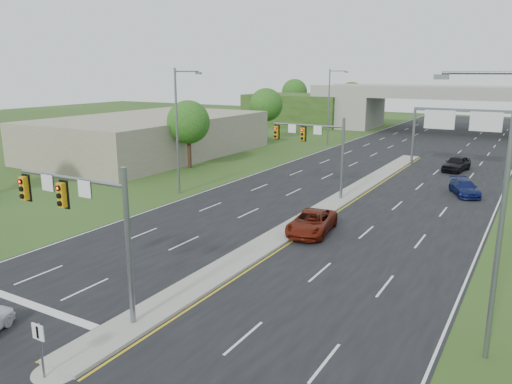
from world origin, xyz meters
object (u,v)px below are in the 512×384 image
object	(u,v)px
sign_gantry	(465,122)
car_far_a	(312,222)
signal_mast_near	(87,214)
overpass	(454,112)
keep_right_sign	(40,342)
car_far_c	(457,163)
car_far_b	(465,188)
signal_mast_far	(317,143)

from	to	relation	value
sign_gantry	car_far_a	xyz separation A→B (m)	(-5.18, -29.40, -4.47)
signal_mast_near	overpass	distance (m)	80.11
sign_gantry	car_far_a	distance (m)	30.18
keep_right_sign	car_far_c	bearing A→B (deg)	82.32
car_far_b	car_far_c	bearing A→B (deg)	78.26
signal_mast_far	car_far_c	world-z (taller)	signal_mast_far
signal_mast_near	car_far_c	size ratio (longest dim) A/B	1.42
signal_mast_near	keep_right_sign	xyz separation A→B (m)	(2.26, -4.45, -3.21)
signal_mast_near	overpass	xyz separation A→B (m)	(2.26, 80.07, -1.17)
keep_right_sign	overpass	world-z (taller)	overpass
sign_gantry	overpass	distance (m)	35.75
keep_right_sign	car_far_c	size ratio (longest dim) A/B	0.45
overpass	car_far_b	size ratio (longest dim) A/B	17.50
car_far_a	car_far_c	world-z (taller)	car_far_c
signal_mast_far	car_far_a	distance (m)	10.87
overpass	car_far_b	xyz separation A→B (m)	(8.88, -47.94, -2.87)
car_far_a	car_far_c	size ratio (longest dim) A/B	1.10
signal_mast_near	sign_gantry	size ratio (longest dim) A/B	0.60
overpass	car_far_b	distance (m)	48.84
signal_mast_far	sign_gantry	world-z (taller)	signal_mast_far
car_far_a	signal_mast_far	bearing A→B (deg)	104.12
keep_right_sign	car_far_a	distance (m)	20.12
signal_mast_near	signal_mast_far	size ratio (longest dim) A/B	1.00
sign_gantry	car_far_c	xyz separation A→B (m)	(-0.23, -1.64, -4.38)
keep_right_sign	overpass	xyz separation A→B (m)	(0.00, 84.53, 2.04)
overpass	car_far_a	size ratio (longest dim) A/B	14.84
overpass	car_far_c	size ratio (longest dim) A/B	16.26
car_far_a	car_far_c	xyz separation A→B (m)	(4.95, 27.76, 0.09)
sign_gantry	car_far_a	size ratio (longest dim) A/B	2.15
sign_gantry	car_far_b	distance (m)	13.82
sign_gantry	overpass	world-z (taller)	overpass
sign_gantry	car_far_c	world-z (taller)	sign_gantry
car_far_b	car_far_c	size ratio (longest dim) A/B	0.93
signal_mast_near	car_far_b	world-z (taller)	signal_mast_near
sign_gantry	overpass	bearing A→B (deg)	100.79
car_far_c	signal_mast_near	bearing A→B (deg)	-91.88
signal_mast_far	car_far_b	bearing A→B (deg)	32.62
keep_right_sign	car_far_c	world-z (taller)	keep_right_sign
signal_mast_near	car_far_a	xyz separation A→B (m)	(3.76, 15.60, -3.96)
sign_gantry	overpass	xyz separation A→B (m)	(-6.68, 35.08, -1.69)
signal_mast_far	signal_mast_near	bearing A→B (deg)	-90.00
car_far_a	car_far_b	size ratio (longest dim) A/B	1.18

